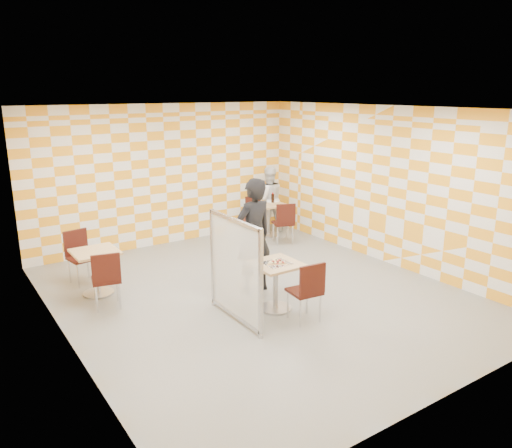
{
  "coord_description": "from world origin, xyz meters",
  "views": [
    {
      "loc": [
        -4.3,
        -6.32,
        3.28
      ],
      "look_at": [
        0.1,
        0.2,
        1.15
      ],
      "focal_mm": 35.0,
      "sensor_mm": 36.0,
      "label": 1
    }
  ],
  "objects": [
    {
      "name": "second_table",
      "position": [
        2.16,
        2.75,
        0.51
      ],
      "size": [
        0.7,
        0.7,
        0.75
      ],
      "color": "#D9B575",
      "rests_on": "ground"
    },
    {
      "name": "soda_bottle",
      "position": [
        2.31,
        2.79,
        0.85
      ],
      "size": [
        0.07,
        0.07,
        0.23
      ],
      "color": "black",
      "rests_on": "second_table"
    },
    {
      "name": "chair_main_front",
      "position": [
        0.02,
        -1.24,
        0.54
      ],
      "size": [
        0.46,
        0.47,
        0.92
      ],
      "color": "#36100A",
      "rests_on": "ground"
    },
    {
      "name": "chair_second_side",
      "position": [
        1.67,
        2.78,
        0.54
      ],
      "size": [
        0.54,
        0.53,
        0.92
      ],
      "color": "#36100A",
      "rests_on": "ground"
    },
    {
      "name": "pizza_on_foil",
      "position": [
        -0.08,
        -0.62,
        0.77
      ],
      "size": [
        0.4,
        0.4,
        0.04
      ],
      "color": "silver",
      "rests_on": "main_table"
    },
    {
      "name": "man_dark",
      "position": [
        0.03,
        0.18,
        0.96
      ],
      "size": [
        0.73,
        0.51,
        1.92
      ],
      "primitive_type": "imported",
      "rotation": [
        0.0,
        0.0,
        3.22
      ],
      "color": "black",
      "rests_on": "ground"
    },
    {
      "name": "main_table",
      "position": [
        -0.08,
        -0.61,
        0.51
      ],
      "size": [
        0.7,
        0.7,
        0.75
      ],
      "color": "#D9B575",
      "rests_on": "ground"
    },
    {
      "name": "sport_bottle",
      "position": [
        2.04,
        2.9,
        0.84
      ],
      "size": [
        0.06,
        0.06,
        0.2
      ],
      "color": "white",
      "rests_on": "second_table"
    },
    {
      "name": "partition",
      "position": [
        -0.8,
        -0.6,
        0.79
      ],
      "size": [
        0.08,
        1.38,
        1.55
      ],
      "color": "white",
      "rests_on": "ground"
    },
    {
      "name": "chair_second_front",
      "position": [
        2.04,
        1.98,
        0.54
      ],
      "size": [
        0.54,
        0.55,
        0.92
      ],
      "color": "#36100A",
      "rests_on": "ground"
    },
    {
      "name": "man_white",
      "position": [
        2.37,
        3.05,
        0.77
      ],
      "size": [
        0.9,
        0.79,
        1.55
      ],
      "primitive_type": "imported",
      "rotation": [
        0.0,
        0.0,
        2.82
      ],
      "color": "white",
      "rests_on": "ground"
    },
    {
      "name": "empty_table",
      "position": [
        -2.17,
        1.51,
        0.51
      ],
      "size": [
        0.7,
        0.7,
        0.75
      ],
      "color": "#D9B575",
      "rests_on": "ground"
    },
    {
      "name": "chair_empty_near",
      "position": [
        -2.22,
        0.83,
        0.54
      ],
      "size": [
        0.5,
        0.51,
        0.92
      ],
      "color": "#36100A",
      "rests_on": "ground"
    },
    {
      "name": "room_shell",
      "position": [
        0.0,
        0.54,
        1.5
      ],
      "size": [
        7.0,
        7.0,
        7.0
      ],
      "color": "gray",
      "rests_on": "ground"
    },
    {
      "name": "chair_empty_far",
      "position": [
        -2.25,
        2.22,
        0.54
      ],
      "size": [
        0.49,
        0.5,
        0.92
      ],
      "color": "#36100A",
      "rests_on": "ground"
    }
  ]
}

